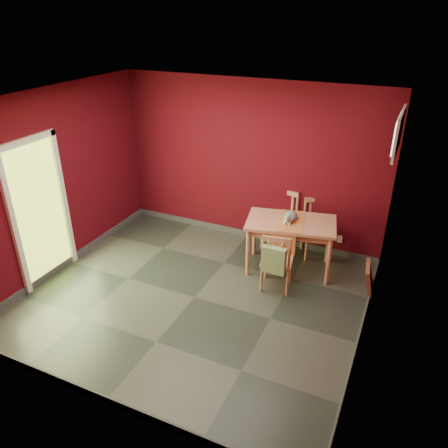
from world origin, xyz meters
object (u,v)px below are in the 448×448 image
at_px(tote_bag, 274,260).
at_px(picture_frame, 369,279).
at_px(cat, 290,215).
at_px(chair_near, 277,260).
at_px(chair_far_right, 317,227).
at_px(chair_far_left, 281,220).
at_px(dining_table, 291,227).

xyz_separation_m(tote_bag, picture_frame, (1.21, 0.65, -0.38)).
bearing_deg(cat, chair_near, -91.49).
height_order(chair_far_right, cat, cat).
bearing_deg(chair_far_left, tote_bag, -76.06).
distance_m(chair_near, cat, 0.75).
distance_m(dining_table, picture_frame, 1.33).
distance_m(cat, picture_frame, 1.43).
bearing_deg(dining_table, tote_bag, -88.94).
relative_size(chair_far_right, cat, 2.43).
relative_size(dining_table, cat, 3.72).
distance_m(chair_far_right, cat, 0.81).
height_order(chair_near, cat, cat).
bearing_deg(chair_far_left, cat, -62.29).
bearing_deg(chair_near, chair_far_left, 105.26).
xyz_separation_m(dining_table, chair_near, (-0.01, -0.59, -0.25)).
bearing_deg(tote_bag, chair_far_right, 80.33).
bearing_deg(cat, picture_frame, -10.50).
bearing_deg(chair_far_left, picture_frame, -25.82).
bearing_deg(chair_near, chair_far_right, 77.54).
xyz_separation_m(dining_table, chair_far_left, (-0.33, 0.60, -0.21)).
bearing_deg(tote_bag, dining_table, 91.06).
distance_m(dining_table, tote_bag, 0.82).
bearing_deg(tote_bag, picture_frame, 28.41).
height_order(dining_table, chair_near, chair_near).
relative_size(chair_far_right, chair_near, 1.02).
xyz_separation_m(chair_far_right, tote_bag, (-0.25, -1.44, 0.12)).
relative_size(chair_far_right, picture_frame, 2.03).
height_order(chair_far_left, tote_bag, chair_far_left).
bearing_deg(cat, chair_far_left, 114.74).
relative_size(dining_table, chair_far_left, 1.45).
xyz_separation_m(chair_far_left, chair_far_right, (0.59, 0.03, -0.03)).
xyz_separation_m(chair_far_right, cat, (-0.29, -0.62, 0.43)).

